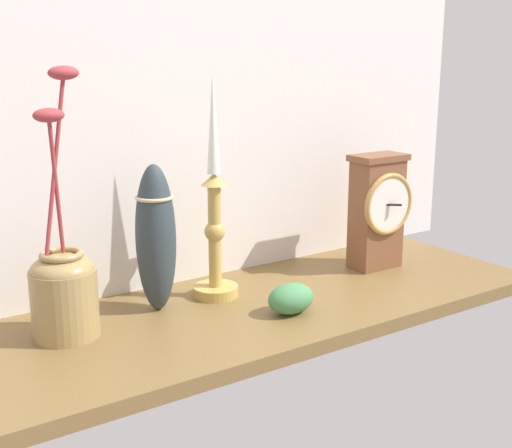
{
  "coord_description": "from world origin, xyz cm",
  "views": [
    {
      "loc": [
        -62.72,
        -89.43,
        41.33
      ],
      "look_at": [
        -2.4,
        0.0,
        14.0
      ],
      "focal_mm": 47.47,
      "sensor_mm": 36.0,
      "label": 1
    }
  ],
  "objects_px": {
    "candlestick_tall_left": "(215,220)",
    "mantel_clock": "(378,210)",
    "brass_vase_jar": "(64,285)",
    "tall_ceramic_vase": "(156,238)"
  },
  "relations": [
    {
      "from": "candlestick_tall_left",
      "to": "mantel_clock",
      "type": "bearing_deg",
      "value": -6.3
    },
    {
      "from": "brass_vase_jar",
      "to": "tall_ceramic_vase",
      "type": "distance_m",
      "value": 0.17
    },
    {
      "from": "mantel_clock",
      "to": "candlestick_tall_left",
      "type": "height_order",
      "value": "candlestick_tall_left"
    },
    {
      "from": "brass_vase_jar",
      "to": "tall_ceramic_vase",
      "type": "height_order",
      "value": "brass_vase_jar"
    },
    {
      "from": "brass_vase_jar",
      "to": "tall_ceramic_vase",
      "type": "bearing_deg",
      "value": 7.4
    },
    {
      "from": "mantel_clock",
      "to": "tall_ceramic_vase",
      "type": "bearing_deg",
      "value": 175.68
    },
    {
      "from": "mantel_clock",
      "to": "candlestick_tall_left",
      "type": "xyz_separation_m",
      "value": [
        -0.35,
        0.04,
        0.02
      ]
    },
    {
      "from": "candlestick_tall_left",
      "to": "brass_vase_jar",
      "type": "bearing_deg",
      "value": -174.89
    },
    {
      "from": "candlestick_tall_left",
      "to": "tall_ceramic_vase",
      "type": "distance_m",
      "value": 0.11
    },
    {
      "from": "candlestick_tall_left",
      "to": "brass_vase_jar",
      "type": "xyz_separation_m",
      "value": [
        -0.27,
        -0.02,
        -0.06
      ]
    }
  ]
}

